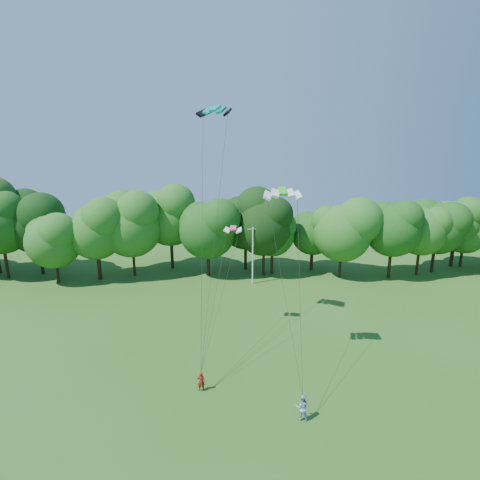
{
  "coord_description": "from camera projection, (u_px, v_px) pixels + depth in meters",
  "views": [
    {
      "loc": [
        0.81,
        -15.41,
        17.67
      ],
      "look_at": [
        1.56,
        13.0,
        10.68
      ],
      "focal_mm": 28.0,
      "sensor_mm": 36.0,
      "label": 1
    }
  ],
  "objects": [
    {
      "name": "kite_flyer_right",
      "position": [
        302.0,
        407.0,
        24.88
      ],
      "size": [
        0.99,
        0.83,
        1.83
      ],
      "primitive_type": "imported",
      "rotation": [
        0.0,
        0.0,
        2.98
      ],
      "color": "#9AACD5",
      "rests_on": "ground"
    },
    {
      "name": "tree_back_center",
      "position": [
        264.0,
        220.0,
        51.9
      ],
      "size": [
        8.72,
        8.72,
        12.68
      ],
      "color": "black",
      "rests_on": "ground"
    },
    {
      "name": "kite_pink",
      "position": [
        233.0,
        228.0,
        35.33
      ],
      "size": [
        1.82,
        1.1,
        0.35
      ],
      "rotation": [
        0.0,
        0.0,
        -0.17
      ],
      "color": "#E33F84",
      "rests_on": "ground"
    },
    {
      "name": "utility_pole",
      "position": [
        253.0,
        255.0,
        49.26
      ],
      "size": [
        1.51,
        0.43,
        7.68
      ],
      "rotation": [
        0.0,
        0.0,
        0.23
      ],
      "color": "silver",
      "rests_on": "ground"
    },
    {
      "name": "kite_flyer_left",
      "position": [
        201.0,
        381.0,
        27.85
      ],
      "size": [
        0.59,
        0.4,
        1.57
      ],
      "primitive_type": "imported",
      "rotation": [
        0.0,
        0.0,
        3.1
      ],
      "color": "maroon",
      "rests_on": "ground"
    },
    {
      "name": "tree_back_east",
      "position": [
        457.0,
        222.0,
        55.94
      ],
      "size": [
        7.69,
        7.69,
        11.18
      ],
      "color": "#372616",
      "rests_on": "ground"
    },
    {
      "name": "kite_teal",
      "position": [
        215.0,
        108.0,
        32.7
      ],
      "size": [
        3.28,
        2.43,
        0.69
      ],
      "rotation": [
        0.0,
        0.0,
        -0.42
      ],
      "color": "#059D93",
      "rests_on": "ground"
    },
    {
      "name": "kite_green",
      "position": [
        282.0,
        191.0,
        28.41
      ],
      "size": [
        2.89,
        1.39,
        0.58
      ],
      "rotation": [
        0.0,
        0.0,
        -0.04
      ],
      "color": "#39CB1E",
      "rests_on": "ground"
    }
  ]
}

